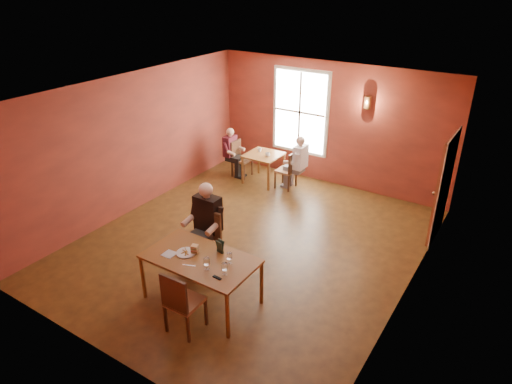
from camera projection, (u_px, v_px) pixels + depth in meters
The scene contains 29 objects.
ground at pixel (251, 243), 9.00m from camera, with size 6.00×7.00×0.01m, color brown.
wall_back at pixel (330, 125), 10.98m from camera, with size 6.00×0.04×3.00m, color brown.
wall_front at pixel (96, 269), 5.70m from camera, with size 6.00×0.04×3.00m, color brown.
wall_left at pixel (134, 143), 9.80m from camera, with size 0.04×7.00×3.00m, color brown.
wall_right at pixel (416, 217), 6.88m from camera, with size 0.04×7.00×3.00m, color brown.
ceiling at pixel (250, 93), 7.68m from camera, with size 6.00×7.00×0.04m, color white.
window at pixel (300, 112), 11.25m from camera, with size 1.36×0.10×1.96m, color white.
door at pixel (442, 188), 8.84m from camera, with size 0.12×1.04×2.10m, color maroon.
wall_sconce at pixel (368, 102), 10.16m from camera, with size 0.16×0.16×0.28m, color brown.
main_table at pixel (202, 279), 7.28m from camera, with size 1.77×1.00×0.83m, color brown, non-canonical shape.
chair_diner_main at pixel (202, 244), 7.95m from camera, with size 0.50×0.50×1.12m, color #4D2E18, non-canonical shape.
diner_main at pixel (201, 235), 7.84m from camera, with size 0.61×0.61×1.53m, color #3C251A, non-canonical shape.
chair_empty at pixel (185, 300), 6.65m from camera, with size 0.47×0.47×1.05m, color #45200D, non-canonical shape.
plate_food at pixel (186, 252), 7.20m from camera, with size 0.31×0.31×0.04m, color white.
sandwich at pixel (195, 250), 7.18m from camera, with size 0.10×0.10×0.13m, color tan.
goblet_a at pixel (230, 258), 6.92m from camera, with size 0.08×0.08×0.21m, color white, non-canonical shape.
goblet_b at pixel (225, 269), 6.66m from camera, with size 0.09×0.09×0.22m, color white, non-canonical shape.
goblet_c at pixel (207, 263), 6.77m from camera, with size 0.09×0.09×0.22m, color silver, non-canonical shape.
menu_stand at pixel (220, 247), 7.19m from camera, with size 0.13×0.07×0.22m, color #1E3021.
knife at pixel (189, 265), 6.91m from camera, with size 0.21×0.02×0.00m, color white.
napkin at pixel (169, 254), 7.19m from camera, with size 0.20×0.20×0.01m, color silver.
sunglasses at pixel (217, 278), 6.63m from camera, with size 0.14×0.04×0.02m, color black.
second_table at pixel (263, 168), 11.48m from camera, with size 0.84×0.84×0.74m, color brown, non-canonical shape.
chair_diner_white at pixel (286, 170), 11.11m from camera, with size 0.42×0.42×0.95m, color #44200D, non-canonical shape.
diner_white at pixel (287, 163), 11.02m from camera, with size 0.52×0.52×1.31m, color white, non-canonical shape.
chair_diner_maroon at pixel (242, 159), 11.75m from camera, with size 0.41×0.41×0.94m, color #532510, non-canonical shape.
diner_maroon at pixel (241, 154), 11.70m from camera, with size 0.49×0.49×1.23m, color maroon, non-canonical shape.
cup_a at pixel (268, 155), 11.17m from camera, with size 0.11×0.11×0.09m, color silver.
cup_b at pixel (260, 150), 11.46m from camera, with size 0.10×0.10×0.09m, color silver.
Camera 1 is at (4.23, -6.36, 4.87)m, focal length 32.00 mm.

